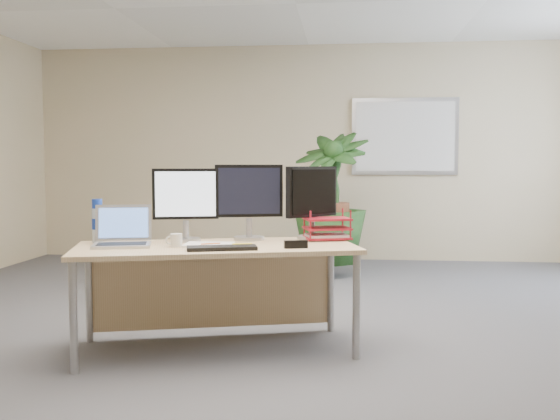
# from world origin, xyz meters

# --- Properties ---
(floor) EXTENTS (8.00, 8.00, 0.00)m
(floor) POSITION_xyz_m (0.00, 0.00, 0.00)
(floor) COLOR #4B4B50
(floor) RESTS_ON ground
(back_wall) EXTENTS (7.00, 0.04, 2.70)m
(back_wall) POSITION_xyz_m (0.00, 4.00, 1.35)
(back_wall) COLOR #C7B68D
(back_wall) RESTS_ON floor
(whiteboard) EXTENTS (1.30, 0.04, 0.95)m
(whiteboard) POSITION_xyz_m (1.20, 3.97, 1.55)
(whiteboard) COLOR silver
(whiteboard) RESTS_ON back_wall
(desk) EXTENTS (1.92, 1.20, 0.69)m
(desk) POSITION_xyz_m (-0.38, 0.10, 0.54)
(desk) COLOR tan
(desk) RESTS_ON floor
(floor_plant) EXTENTS (1.11, 1.11, 1.50)m
(floor_plant) POSITION_xyz_m (0.32, 2.77, 0.75)
(floor_plant) COLOR #143816
(floor_plant) RESTS_ON floor
(monitor_left) EXTENTS (0.44, 0.20, 0.49)m
(monitor_left) POSITION_xyz_m (-0.60, 0.21, 0.97)
(monitor_left) COLOR #A2A2A6
(monitor_left) RESTS_ON desk
(monitor_right) EXTENTS (0.46, 0.21, 0.52)m
(monitor_right) POSITION_xyz_m (-0.19, 0.33, 0.98)
(monitor_right) COLOR #A2A2A6
(monitor_right) RESTS_ON desk
(monitor_dark) EXTENTS (0.34, 0.36, 0.51)m
(monitor_dark) POSITION_xyz_m (0.24, 0.43, 0.98)
(monitor_dark) COLOR #A2A2A6
(monitor_dark) RESTS_ON desk
(laptop) EXTENTS (0.43, 0.40, 0.26)m
(laptop) POSITION_xyz_m (-0.95, -0.06, 0.75)
(laptop) COLOR silver
(laptop) RESTS_ON desk
(keyboard) EXTENTS (0.45, 0.25, 0.02)m
(keyboard) POSITION_xyz_m (-0.27, -0.20, 0.70)
(keyboard) COLOR black
(keyboard) RESTS_ON desk
(coffee_mug) EXTENTS (0.11, 0.07, 0.08)m
(coffee_mug) POSITION_xyz_m (-0.59, -0.08, 0.73)
(coffee_mug) COLOR silver
(coffee_mug) RESTS_ON desk
(spiral_notebook) EXTENTS (0.31, 0.24, 0.01)m
(spiral_notebook) POSITION_xyz_m (-0.40, -0.01, 0.69)
(spiral_notebook) COLOR white
(spiral_notebook) RESTS_ON desk
(orange_pen) EXTENTS (0.11, 0.07, 0.01)m
(orange_pen) POSITION_xyz_m (-0.38, -0.04, 0.70)
(orange_pen) COLOR #E15A19
(orange_pen) RESTS_ON spiral_notebook
(yellow_highlighter) EXTENTS (0.13, 0.05, 0.02)m
(yellow_highlighter) POSITION_xyz_m (-0.18, 0.00, 0.69)
(yellow_highlighter) COLOR yellow
(yellow_highlighter) RESTS_ON desk
(water_bottle) EXTENTS (0.07, 0.07, 0.29)m
(water_bottle) POSITION_xyz_m (-1.17, 0.08, 0.82)
(water_bottle) COLOR silver
(water_bottle) RESTS_ON desk
(letter_tray) EXTENTS (0.36, 0.31, 0.14)m
(letter_tray) POSITION_xyz_m (0.35, 0.39, 0.75)
(letter_tray) COLOR maroon
(letter_tray) RESTS_ON desk
(stapler) EXTENTS (0.15, 0.08, 0.05)m
(stapler) POSITION_xyz_m (0.17, -0.07, 0.71)
(stapler) COLOR black
(stapler) RESTS_ON desk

